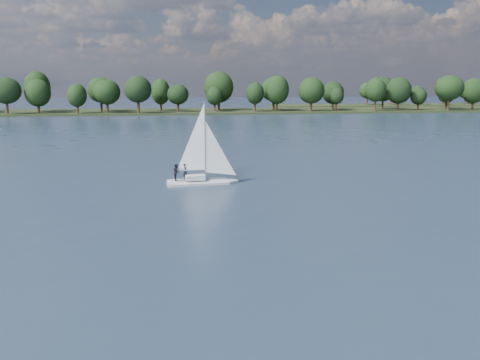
# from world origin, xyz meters

# --- Properties ---
(ground) EXTENTS (700.00, 700.00, 0.00)m
(ground) POSITION_xyz_m (0.00, 100.00, 0.00)
(ground) COLOR #233342
(ground) RESTS_ON ground
(far_shore) EXTENTS (660.00, 40.00, 1.50)m
(far_shore) POSITION_xyz_m (0.00, 212.00, 0.00)
(far_shore) COLOR black
(far_shore) RESTS_ON ground
(far_shore_back) EXTENTS (220.00, 30.00, 1.40)m
(far_shore_back) POSITION_xyz_m (160.00, 260.00, 0.00)
(far_shore_back) COLOR black
(far_shore_back) RESTS_ON ground
(sailboat) EXTENTS (7.79, 2.92, 10.01)m
(sailboat) POSITION_xyz_m (-3.58, 53.23, 2.79)
(sailboat) COLOR silver
(sailboat) RESTS_ON ground
(treeline) EXTENTS (562.60, 73.97, 18.14)m
(treeline) POSITION_xyz_m (-17.50, 208.18, 8.18)
(treeline) COLOR black
(treeline) RESTS_ON ground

